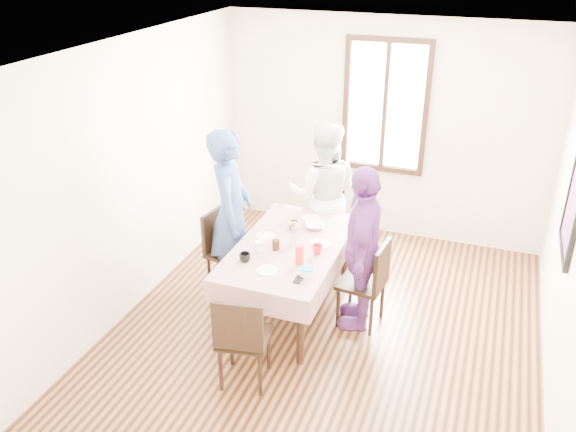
% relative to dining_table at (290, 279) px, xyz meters
% --- Properties ---
extents(ground, '(4.50, 4.50, 0.00)m').
position_rel_dining_table_xyz_m(ground, '(0.45, -0.14, -0.38)').
color(ground, black).
rests_on(ground, ground).
extents(back_wall, '(4.00, 0.00, 4.00)m').
position_rel_dining_table_xyz_m(back_wall, '(0.45, 2.11, 0.98)').
color(back_wall, beige).
rests_on(back_wall, ground).
extents(right_wall, '(0.00, 4.50, 4.50)m').
position_rel_dining_table_xyz_m(right_wall, '(2.45, -0.14, 0.98)').
color(right_wall, beige).
rests_on(right_wall, ground).
extents(window_frame, '(1.02, 0.06, 1.62)m').
position_rel_dining_table_xyz_m(window_frame, '(0.45, 2.09, 1.27)').
color(window_frame, black).
rests_on(window_frame, back_wall).
extents(window_pane, '(0.90, 0.02, 1.50)m').
position_rel_dining_table_xyz_m(window_pane, '(0.45, 2.10, 1.27)').
color(window_pane, white).
rests_on(window_pane, back_wall).
extents(art_poster, '(0.04, 0.76, 0.96)m').
position_rel_dining_table_xyz_m(art_poster, '(2.43, 0.16, 1.18)').
color(art_poster, red).
rests_on(art_poster, right_wall).
extents(dining_table, '(0.87, 1.63, 0.75)m').
position_rel_dining_table_xyz_m(dining_table, '(0.00, 0.00, 0.00)').
color(dining_table, black).
rests_on(dining_table, ground).
extents(tablecloth, '(0.99, 1.75, 0.01)m').
position_rel_dining_table_xyz_m(tablecloth, '(0.00, 0.00, 0.38)').
color(tablecloth, '#580913').
rests_on(tablecloth, dining_table).
extents(chair_left, '(0.48, 0.48, 0.91)m').
position_rel_dining_table_xyz_m(chair_left, '(-0.73, 0.15, 0.08)').
color(chair_left, black).
rests_on(chair_left, ground).
extents(chair_right, '(0.46, 0.46, 0.91)m').
position_rel_dining_table_xyz_m(chair_right, '(0.73, 0.05, 0.08)').
color(chair_right, black).
rests_on(chair_right, ground).
extents(chair_far, '(0.45, 0.45, 0.91)m').
position_rel_dining_table_xyz_m(chair_far, '(0.00, 1.12, 0.08)').
color(chair_far, black).
rests_on(chair_far, ground).
extents(chair_near, '(0.48, 0.48, 0.91)m').
position_rel_dining_table_xyz_m(chair_near, '(0.00, -1.12, 0.08)').
color(chair_near, black).
rests_on(chair_near, ground).
extents(person_left, '(0.62, 0.77, 1.82)m').
position_rel_dining_table_xyz_m(person_left, '(-0.71, 0.15, 0.54)').
color(person_left, '#304980').
rests_on(person_left, ground).
extents(person_far, '(0.96, 0.83, 1.70)m').
position_rel_dining_table_xyz_m(person_far, '(0.00, 1.10, 0.48)').
color(person_far, silver).
rests_on(person_far, ground).
extents(person_right, '(0.54, 1.02, 1.66)m').
position_rel_dining_table_xyz_m(person_right, '(0.71, 0.05, 0.46)').
color(person_right, '#6C327F').
rests_on(person_right, ground).
extents(mug_black, '(0.11, 0.11, 0.09)m').
position_rel_dining_table_xyz_m(mug_black, '(-0.28, -0.44, 0.43)').
color(mug_black, black).
rests_on(mug_black, tablecloth).
extents(mug_flag, '(0.11, 0.11, 0.10)m').
position_rel_dining_table_xyz_m(mug_flag, '(0.31, -0.08, 0.43)').
color(mug_flag, red).
rests_on(mug_flag, tablecloth).
extents(mug_green, '(0.15, 0.15, 0.09)m').
position_rel_dining_table_xyz_m(mug_green, '(-0.08, 0.34, 0.43)').
color(mug_green, '#0C7226').
rests_on(mug_green, tablecloth).
extents(serving_bowl, '(0.25, 0.25, 0.05)m').
position_rel_dining_table_xyz_m(serving_bowl, '(0.12, 0.43, 0.41)').
color(serving_bowl, white).
rests_on(serving_bowl, tablecloth).
extents(juice_carton, '(0.06, 0.06, 0.19)m').
position_rel_dining_table_xyz_m(juice_carton, '(0.21, -0.31, 0.48)').
color(juice_carton, red).
rests_on(juice_carton, tablecloth).
extents(butter_tub, '(0.13, 0.13, 0.07)m').
position_rel_dining_table_xyz_m(butter_tub, '(0.34, -0.48, 0.42)').
color(butter_tub, white).
rests_on(butter_tub, tablecloth).
extents(jam_jar, '(0.07, 0.07, 0.10)m').
position_rel_dining_table_xyz_m(jam_jar, '(-0.09, -0.13, 0.44)').
color(jam_jar, black).
rests_on(jam_jar, tablecloth).
extents(drinking_glass, '(0.08, 0.08, 0.11)m').
position_rel_dining_table_xyz_m(drinking_glass, '(-0.24, -0.22, 0.44)').
color(drinking_glass, silver).
rests_on(drinking_glass, tablecloth).
extents(smartphone, '(0.07, 0.14, 0.01)m').
position_rel_dining_table_xyz_m(smartphone, '(0.29, -0.58, 0.39)').
color(smartphone, black).
rests_on(smartphone, tablecloth).
extents(flower_vase, '(0.07, 0.07, 0.13)m').
position_rel_dining_table_xyz_m(flower_vase, '(0.03, 0.01, 0.45)').
color(flower_vase, silver).
rests_on(flower_vase, tablecloth).
extents(plate_left, '(0.20, 0.20, 0.01)m').
position_rel_dining_table_xyz_m(plate_left, '(-0.29, 0.08, 0.39)').
color(plate_left, white).
rests_on(plate_left, tablecloth).
extents(plate_right, '(0.20, 0.20, 0.01)m').
position_rel_dining_table_xyz_m(plate_right, '(0.28, 0.11, 0.39)').
color(plate_right, white).
rests_on(plate_right, tablecloth).
extents(plate_far, '(0.20, 0.20, 0.01)m').
position_rel_dining_table_xyz_m(plate_far, '(0.02, 0.62, 0.39)').
color(plate_far, white).
rests_on(plate_far, tablecloth).
extents(plate_near, '(0.20, 0.20, 0.01)m').
position_rel_dining_table_xyz_m(plate_near, '(-0.02, -0.54, 0.39)').
color(plate_near, white).
rests_on(plate_near, tablecloth).
extents(butter_lid, '(0.12, 0.12, 0.01)m').
position_rel_dining_table_xyz_m(butter_lid, '(0.34, -0.48, 0.46)').
color(butter_lid, blue).
rests_on(butter_lid, butter_tub).
extents(flower_bunch, '(0.09, 0.09, 0.10)m').
position_rel_dining_table_xyz_m(flower_bunch, '(0.03, 0.01, 0.57)').
color(flower_bunch, yellow).
rests_on(flower_bunch, flower_vase).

